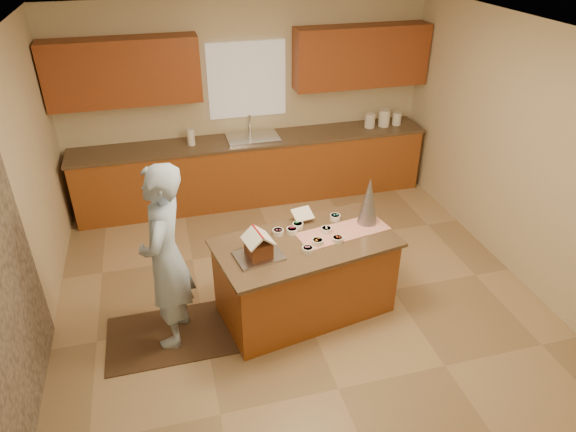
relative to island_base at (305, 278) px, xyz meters
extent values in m
plane|color=tan|center=(-0.01, 0.06, -0.41)|extent=(5.50, 5.50, 0.00)
plane|color=silver|center=(-0.01, 0.06, 2.29)|extent=(5.50, 5.50, 0.00)
plane|color=beige|center=(-0.01, 2.81, 0.94)|extent=(5.50, 5.50, 0.00)
plane|color=beige|center=(-2.51, 0.06, 0.94)|extent=(5.50, 5.50, 0.00)
plane|color=beige|center=(2.49, 0.06, 0.94)|extent=(5.50, 5.50, 0.00)
cube|color=white|center=(-0.01, 2.78, 1.24)|extent=(1.05, 0.03, 1.00)
cube|color=#95451E|center=(-0.01, 2.51, 0.03)|extent=(4.80, 0.60, 0.88)
cube|color=brown|center=(-0.01, 2.51, 0.49)|extent=(4.85, 0.63, 0.04)
cube|color=#9A4A21|center=(-1.56, 2.63, 1.49)|extent=(1.85, 0.35, 0.80)
cube|color=#9A4A21|center=(1.54, 2.63, 1.49)|extent=(1.85, 0.35, 0.80)
cube|color=silver|center=(-0.01, 2.51, 0.48)|extent=(0.70, 0.45, 0.12)
cylinder|color=silver|center=(-0.01, 2.69, 0.65)|extent=(0.03, 0.03, 0.28)
cube|color=#95451E|center=(0.00, 0.00, 0.00)|extent=(1.78, 1.12, 0.81)
cube|color=brown|center=(0.00, 0.00, 0.42)|extent=(1.87, 1.20, 0.04)
cube|color=red|center=(0.41, 0.07, 0.45)|extent=(0.97, 0.49, 0.01)
cube|color=silver|center=(-0.49, -0.14, 0.45)|extent=(0.47, 0.38, 0.02)
cube|color=white|center=(0.07, 0.37, 0.53)|extent=(0.23, 0.19, 0.09)
cone|color=#A9A9B5|center=(0.70, 0.18, 0.70)|extent=(0.24, 0.24, 0.51)
cube|color=black|center=(-1.37, -0.04, -0.40)|extent=(1.23, 0.80, 0.01)
imported|color=#A2BFE6|center=(-1.32, -0.04, 0.51)|extent=(0.60, 0.75, 1.82)
cylinder|color=white|center=(1.69, 2.51, 0.61)|extent=(0.14, 0.14, 0.20)
cylinder|color=white|center=(1.91, 2.51, 0.63)|extent=(0.16, 0.16, 0.23)
cylinder|color=white|center=(2.11, 2.51, 0.60)|extent=(0.13, 0.13, 0.18)
cylinder|color=white|center=(-0.84, 2.51, 0.62)|extent=(0.10, 0.10, 0.22)
cube|color=brown|center=(-0.49, -0.14, 0.54)|extent=(0.24, 0.25, 0.15)
cube|color=white|center=(-0.55, -0.15, 0.66)|extent=(0.18, 0.28, 0.12)
cube|color=white|center=(-0.43, -0.13, 0.66)|extent=(0.18, 0.28, 0.12)
cylinder|color=red|center=(-0.49, -0.14, 0.72)|extent=(0.06, 0.26, 0.02)
cylinder|color=#C63F23|center=(0.29, -0.08, 0.47)|extent=(0.11, 0.11, 0.05)
cylinder|color=#A1356B|center=(-0.23, 0.19, 0.47)|extent=(0.11, 0.11, 0.05)
cylinder|color=#C9234A|center=(-0.09, 0.18, 0.47)|extent=(0.11, 0.11, 0.05)
cylinder|color=green|center=(-0.01, 0.26, 0.47)|extent=(0.11, 0.11, 0.05)
cylinder|color=orange|center=(0.09, -0.07, 0.47)|extent=(0.11, 0.11, 0.05)
cylinder|color=#F574CB|center=(-0.03, -0.18, 0.47)|extent=(0.11, 0.11, 0.05)
cylinder|color=white|center=(0.24, 0.11, 0.47)|extent=(0.11, 0.11, 0.05)
cylinder|color=#37B0D0|center=(0.41, 0.32, 0.47)|extent=(0.11, 0.11, 0.05)
camera|label=1|loc=(-1.22, -3.93, 3.16)|focal=31.98mm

